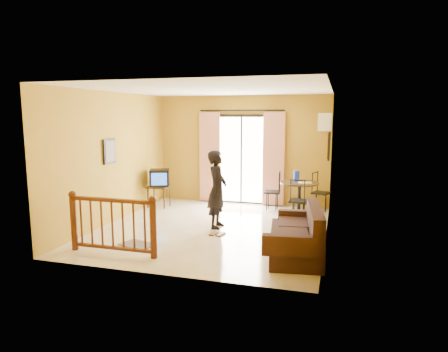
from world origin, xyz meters
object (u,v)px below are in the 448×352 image
(sofa, at_px, (299,237))
(standing_person, at_px, (217,189))
(television, at_px, (160,178))
(dining_table, at_px, (299,189))
(coffee_table, at_px, (305,223))

(sofa, xyz_separation_m, standing_person, (-1.80, 1.25, 0.48))
(television, relative_size, sofa, 0.32)
(dining_table, distance_m, coffee_table, 1.78)
(dining_table, bearing_deg, television, -175.36)
(sofa, bearing_deg, television, 137.41)
(dining_table, relative_size, sofa, 0.49)
(standing_person, bearing_deg, television, 53.29)
(television, bearing_deg, standing_person, -56.18)
(sofa, relative_size, standing_person, 1.16)
(television, xyz_separation_m, coffee_table, (3.72, -1.44, -0.49))
(dining_table, bearing_deg, standing_person, -132.91)
(coffee_table, xyz_separation_m, standing_person, (-1.79, 0.09, 0.55))
(dining_table, xyz_separation_m, sofa, (0.28, -2.87, -0.28))
(television, relative_size, coffee_table, 0.70)
(television, bearing_deg, coffee_table, -42.41)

